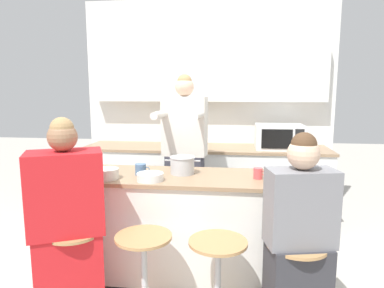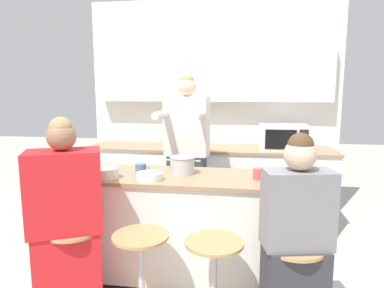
{
  "view_description": "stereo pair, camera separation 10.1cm",
  "coord_description": "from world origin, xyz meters",
  "px_view_note": "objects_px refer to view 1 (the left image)",
  "views": [
    {
      "loc": [
        0.34,
        -2.68,
        1.59
      ],
      "look_at": [
        0.0,
        0.06,
        1.15
      ],
      "focal_mm": 32.0,
      "sensor_mm": 36.0,
      "label": 1
    },
    {
      "loc": [
        0.44,
        -2.67,
        1.59
      ],
      "look_at": [
        0.0,
        0.06,
        1.15
      ],
      "focal_mm": 32.0,
      "sensor_mm": 36.0,
      "label": 2
    }
  ],
  "objects_px": {
    "microwave": "(279,137)",
    "coffee_cup_near": "(258,173)",
    "kitchen_island": "(191,227)",
    "bar_stool_center_left": "(144,274)",
    "person_seated_near": "(299,246)",
    "bar_stool_leftmost": "(76,268)",
    "banana_bunch": "(281,183)",
    "cooking_pot": "(182,165)",
    "potted_plant": "(178,136)",
    "fruit_bowl": "(106,174)",
    "juice_carton": "(90,164)",
    "bar_stool_center_right": "(218,280)",
    "person_wrapped_blanket": "(68,227)",
    "coffee_cup_far": "(141,169)",
    "person_cooking": "(185,163)",
    "bar_stool_rightmost": "(295,284)"
  },
  "relations": [
    {
      "from": "bar_stool_center_left",
      "to": "juice_carton",
      "type": "height_order",
      "value": "juice_carton"
    },
    {
      "from": "bar_stool_rightmost",
      "to": "coffee_cup_near",
      "type": "bearing_deg",
      "value": 112.07
    },
    {
      "from": "banana_bunch",
      "to": "person_wrapped_blanket",
      "type": "bearing_deg",
      "value": -166.04
    },
    {
      "from": "banana_bunch",
      "to": "potted_plant",
      "type": "bearing_deg",
      "value": 123.2
    },
    {
      "from": "bar_stool_leftmost",
      "to": "person_seated_near",
      "type": "relative_size",
      "value": 0.47
    },
    {
      "from": "bar_stool_center_right",
      "to": "juice_carton",
      "type": "relative_size",
      "value": 3.28
    },
    {
      "from": "coffee_cup_near",
      "to": "coffee_cup_far",
      "type": "bearing_deg",
      "value": 179.45
    },
    {
      "from": "bar_stool_center_right",
      "to": "person_wrapped_blanket",
      "type": "xyz_separation_m",
      "value": [
        -1.03,
        0.01,
        0.32
      ]
    },
    {
      "from": "bar_stool_leftmost",
      "to": "juice_carton",
      "type": "relative_size",
      "value": 3.28
    },
    {
      "from": "bar_stool_rightmost",
      "to": "juice_carton",
      "type": "height_order",
      "value": "juice_carton"
    },
    {
      "from": "kitchen_island",
      "to": "bar_stool_center_left",
      "type": "relative_size",
      "value": 3.01
    },
    {
      "from": "person_cooking",
      "to": "coffee_cup_near",
      "type": "bearing_deg",
      "value": -40.72
    },
    {
      "from": "cooking_pot",
      "to": "microwave",
      "type": "distance_m",
      "value": 1.56
    },
    {
      "from": "person_seated_near",
      "to": "bar_stool_leftmost",
      "type": "bearing_deg",
      "value": 167.08
    },
    {
      "from": "fruit_bowl",
      "to": "juice_carton",
      "type": "relative_size",
      "value": 1.04
    },
    {
      "from": "person_wrapped_blanket",
      "to": "potted_plant",
      "type": "xyz_separation_m",
      "value": [
        0.45,
        1.92,
        0.38
      ]
    },
    {
      "from": "kitchen_island",
      "to": "coffee_cup_near",
      "type": "distance_m",
      "value": 0.72
    },
    {
      "from": "bar_stool_center_left",
      "to": "microwave",
      "type": "xyz_separation_m",
      "value": [
        1.11,
        1.87,
        0.71
      ]
    },
    {
      "from": "bar_stool_center_right",
      "to": "person_wrapped_blanket",
      "type": "bearing_deg",
      "value": 179.45
    },
    {
      "from": "coffee_cup_far",
      "to": "banana_bunch",
      "type": "distance_m",
      "value": 1.12
    },
    {
      "from": "kitchen_island",
      "to": "person_seated_near",
      "type": "relative_size",
      "value": 1.4
    },
    {
      "from": "bar_stool_rightmost",
      "to": "bar_stool_leftmost",
      "type": "bearing_deg",
      "value": 179.42
    },
    {
      "from": "person_seated_near",
      "to": "potted_plant",
      "type": "xyz_separation_m",
      "value": [
        -1.09,
        1.92,
        0.44
      ]
    },
    {
      "from": "bar_stool_rightmost",
      "to": "microwave",
      "type": "xyz_separation_m",
      "value": [
        0.11,
        1.87,
        0.71
      ]
    },
    {
      "from": "bar_stool_center_right",
      "to": "bar_stool_center_left",
      "type": "bearing_deg",
      "value": 177.71
    },
    {
      "from": "person_cooking",
      "to": "potted_plant",
      "type": "xyz_separation_m",
      "value": [
        -0.18,
        0.69,
        0.19
      ]
    },
    {
      "from": "person_cooking",
      "to": "bar_stool_center_right",
      "type": "bearing_deg",
      "value": -67.79
    },
    {
      "from": "cooking_pot",
      "to": "potted_plant",
      "type": "distance_m",
      "value": 1.31
    },
    {
      "from": "person_wrapped_blanket",
      "to": "coffee_cup_far",
      "type": "height_order",
      "value": "person_wrapped_blanket"
    },
    {
      "from": "bar_stool_leftmost",
      "to": "bar_stool_center_right",
      "type": "distance_m",
      "value": 1.0
    },
    {
      "from": "person_wrapped_blanket",
      "to": "kitchen_island",
      "type": "bearing_deg",
      "value": 11.87
    },
    {
      "from": "microwave",
      "to": "coffee_cup_near",
      "type": "bearing_deg",
      "value": -103.66
    },
    {
      "from": "bar_stool_leftmost",
      "to": "coffee_cup_near",
      "type": "relative_size",
      "value": 6.07
    },
    {
      "from": "person_seated_near",
      "to": "cooking_pot",
      "type": "xyz_separation_m",
      "value": [
        -0.84,
        0.63,
        0.36
      ]
    },
    {
      "from": "bar_stool_center_left",
      "to": "banana_bunch",
      "type": "relative_size",
      "value": 4.69
    },
    {
      "from": "kitchen_island",
      "to": "bar_stool_leftmost",
      "type": "xyz_separation_m",
      "value": [
        -0.75,
        -0.56,
        -0.11
      ]
    },
    {
      "from": "bar_stool_center_left",
      "to": "fruit_bowl",
      "type": "relative_size",
      "value": 3.16
    },
    {
      "from": "banana_bunch",
      "to": "microwave",
      "type": "bearing_deg",
      "value": 83.61
    },
    {
      "from": "bar_stool_leftmost",
      "to": "person_cooking",
      "type": "xyz_separation_m",
      "value": [
        0.61,
        1.21,
        0.51
      ]
    },
    {
      "from": "person_seated_near",
      "to": "person_wrapped_blanket",
      "type": "bearing_deg",
      "value": 167.98
    },
    {
      "from": "person_wrapped_blanket",
      "to": "juice_carton",
      "type": "relative_size",
      "value": 7.44
    },
    {
      "from": "fruit_bowl",
      "to": "juice_carton",
      "type": "xyz_separation_m",
      "value": [
        -0.17,
        0.11,
        0.05
      ]
    },
    {
      "from": "kitchen_island",
      "to": "bar_stool_rightmost",
      "type": "relative_size",
      "value": 3.01
    },
    {
      "from": "microwave",
      "to": "banana_bunch",
      "type": "bearing_deg",
      "value": -96.39
    },
    {
      "from": "fruit_bowl",
      "to": "microwave",
      "type": "xyz_separation_m",
      "value": [
        1.51,
        1.48,
        0.12
      ]
    },
    {
      "from": "fruit_bowl",
      "to": "coffee_cup_near",
      "type": "distance_m",
      "value": 1.19
    },
    {
      "from": "coffee_cup_near",
      "to": "banana_bunch",
      "type": "relative_size",
      "value": 0.77
    },
    {
      "from": "juice_carton",
      "to": "cooking_pot",
      "type": "bearing_deg",
      "value": 9.8
    },
    {
      "from": "person_wrapped_blanket",
      "to": "person_seated_near",
      "type": "distance_m",
      "value": 1.54
    },
    {
      "from": "cooking_pot",
      "to": "juice_carton",
      "type": "relative_size",
      "value": 1.57
    }
  ]
}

